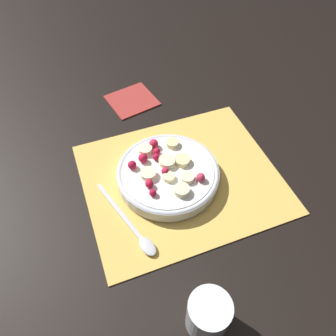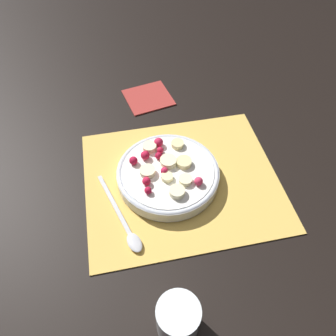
{
  "view_description": "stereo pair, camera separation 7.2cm",
  "coord_description": "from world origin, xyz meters",
  "px_view_note": "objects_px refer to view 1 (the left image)",
  "views": [
    {
      "loc": [
        0.19,
        0.42,
        0.61
      ],
      "look_at": [
        0.03,
        -0.01,
        0.04
      ],
      "focal_mm": 35.0,
      "sensor_mm": 36.0,
      "label": 1
    },
    {
      "loc": [
        0.12,
        0.44,
        0.61
      ],
      "look_at": [
        0.03,
        -0.01,
        0.04
      ],
      "focal_mm": 35.0,
      "sensor_mm": 36.0,
      "label": 2
    }
  ],
  "objects_px": {
    "drinking_glass": "(208,315)",
    "napkin": "(132,100)",
    "spoon": "(136,232)",
    "fruit_bowl": "(168,173)"
  },
  "relations": [
    {
      "from": "drinking_glass",
      "to": "napkin",
      "type": "distance_m",
      "value": 0.62
    },
    {
      "from": "spoon",
      "to": "drinking_glass",
      "type": "relative_size",
      "value": 2.46
    },
    {
      "from": "fruit_bowl",
      "to": "spoon",
      "type": "relative_size",
      "value": 1.11
    },
    {
      "from": "spoon",
      "to": "napkin",
      "type": "xyz_separation_m",
      "value": [
        -0.11,
        -0.41,
        -0.01
      ]
    },
    {
      "from": "fruit_bowl",
      "to": "drinking_glass",
      "type": "distance_m",
      "value": 0.32
    },
    {
      "from": "fruit_bowl",
      "to": "drinking_glass",
      "type": "bearing_deg",
      "value": 81.54
    },
    {
      "from": "drinking_glass",
      "to": "fruit_bowl",
      "type": "bearing_deg",
      "value": -98.46
    },
    {
      "from": "fruit_bowl",
      "to": "drinking_glass",
      "type": "height_order",
      "value": "drinking_glass"
    },
    {
      "from": "fruit_bowl",
      "to": "spoon",
      "type": "height_order",
      "value": "fruit_bowl"
    },
    {
      "from": "fruit_bowl",
      "to": "napkin",
      "type": "relative_size",
      "value": 1.58
    }
  ]
}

